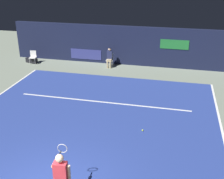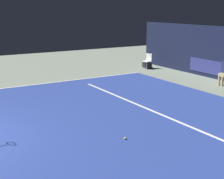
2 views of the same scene
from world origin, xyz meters
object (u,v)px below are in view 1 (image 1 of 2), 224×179
at_px(courtside_chair_near, 33,56).
at_px(tennis_player, 61,177).
at_px(line_judge_on_chair, 109,57).
at_px(tennis_ball, 143,130).
at_px(equipment_bag, 32,60).

bearing_deg(courtside_chair_near, tennis_player, -59.05).
height_order(tennis_player, line_judge_on_chair, tennis_player).
xyz_separation_m(tennis_player, line_judge_on_chair, (-1.58, 11.94, -0.30)).
distance_m(line_judge_on_chair, courtside_chair_near, 5.32).
relative_size(tennis_ball, equipment_bag, 0.08).
relative_size(tennis_player, tennis_ball, 25.44).
relative_size(line_judge_on_chair, tennis_ball, 19.41).
xyz_separation_m(courtside_chair_near, equipment_bag, (-0.20, 0.12, -0.34)).
bearing_deg(courtside_chair_near, tennis_ball, -39.73).
xyz_separation_m(tennis_player, equipment_bag, (-7.08, 11.59, -0.83)).
relative_size(line_judge_on_chair, equipment_bag, 1.57).
distance_m(line_judge_on_chair, equipment_bag, 5.54).
xyz_separation_m(tennis_ball, equipment_bag, (-8.72, 7.20, 0.11)).
bearing_deg(tennis_player, line_judge_on_chair, 97.53).
height_order(tennis_player, equipment_bag, tennis_player).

